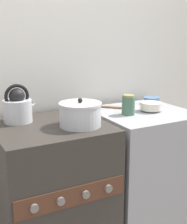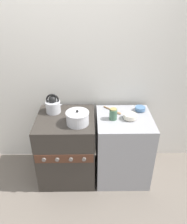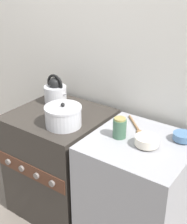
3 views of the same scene
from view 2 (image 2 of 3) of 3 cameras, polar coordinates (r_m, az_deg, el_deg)
ground_plane at (r=2.78m, az=-6.94°, el=-19.98°), size 12.00×12.00×0.00m
wall_back at (r=2.66m, az=-7.17°, el=10.53°), size 7.00×0.06×2.50m
stove at (r=2.72m, az=-6.86°, el=-9.10°), size 0.66×0.66×0.84m
counter at (r=2.72m, az=7.59°, el=-9.10°), size 0.63×0.61×0.84m
kettle at (r=2.58m, az=-10.49°, el=1.78°), size 0.21×0.17×0.23m
cooking_pot at (r=2.33m, az=-4.19°, el=-1.54°), size 0.25×0.25×0.17m
enamel_bowl at (r=2.45m, az=9.51°, el=-1.09°), size 0.14×0.14×0.06m
small_ceramic_bowl at (r=2.64m, az=12.09°, el=0.87°), size 0.12×0.12×0.05m
storage_jar at (r=2.41m, az=5.16°, el=-0.55°), size 0.08×0.08×0.13m
wooden_spoon at (r=2.59m, az=5.28°, el=0.32°), size 0.21×0.21×0.02m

